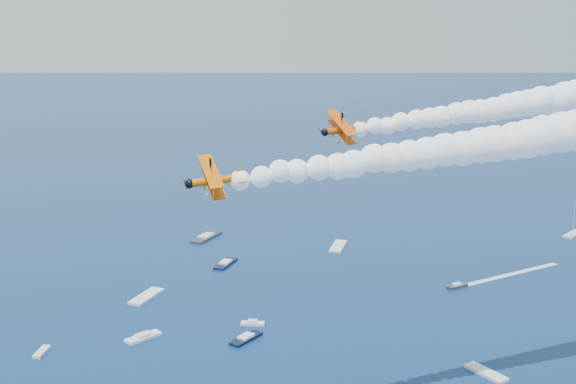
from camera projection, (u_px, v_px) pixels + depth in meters
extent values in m
cube|color=#2A2F38|center=(457.00, 286.00, 212.51)|extent=(6.96, 4.43, 0.70)
cube|color=#2E343D|center=(206.00, 237.00, 259.41)|extent=(11.80, 14.47, 0.70)
cube|color=white|center=(338.00, 246.00, 249.44)|extent=(8.49, 12.99, 0.70)
cube|color=silver|center=(572.00, 234.00, 262.59)|extent=(10.35, 9.30, 0.70)
cube|color=silver|center=(486.00, 373.00, 161.10)|extent=(7.24, 10.35, 0.70)
cube|color=white|center=(253.00, 323.00, 186.89)|extent=(6.23, 3.21, 0.70)
cube|color=black|center=(226.00, 264.00, 231.63)|extent=(8.40, 11.43, 0.70)
cube|color=white|center=(143.00, 337.00, 178.91)|extent=(9.13, 7.61, 0.70)
cube|color=silver|center=(42.00, 352.00, 171.15)|extent=(3.42, 6.41, 0.70)
cube|color=white|center=(146.00, 296.00, 204.86)|extent=(9.83, 13.05, 0.70)
cube|color=black|center=(246.00, 339.00, 178.09)|extent=(8.77, 8.78, 0.70)
cube|color=white|center=(512.00, 274.00, 223.52)|extent=(36.06, 15.88, 0.04)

